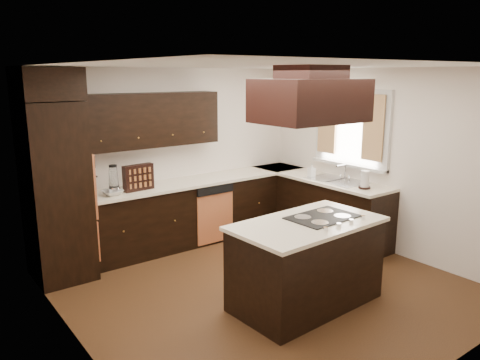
# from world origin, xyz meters

# --- Properties ---
(floor) EXTENTS (4.20, 4.20, 0.02)m
(floor) POSITION_xyz_m (0.00, 0.00, -0.01)
(floor) COLOR brown
(floor) RESTS_ON ground
(ceiling) EXTENTS (4.20, 4.20, 0.02)m
(ceiling) POSITION_xyz_m (0.00, 0.00, 2.51)
(ceiling) COLOR white
(ceiling) RESTS_ON ground
(wall_back) EXTENTS (4.20, 0.02, 2.50)m
(wall_back) POSITION_xyz_m (0.00, 2.11, 1.25)
(wall_back) COLOR white
(wall_back) RESTS_ON ground
(wall_front) EXTENTS (4.20, 0.02, 2.50)m
(wall_front) POSITION_xyz_m (0.00, -2.11, 1.25)
(wall_front) COLOR white
(wall_front) RESTS_ON ground
(wall_left) EXTENTS (0.02, 4.20, 2.50)m
(wall_left) POSITION_xyz_m (-2.11, 0.00, 1.25)
(wall_left) COLOR white
(wall_left) RESTS_ON ground
(wall_right) EXTENTS (0.02, 4.20, 2.50)m
(wall_right) POSITION_xyz_m (2.11, 0.00, 1.25)
(wall_right) COLOR white
(wall_right) RESTS_ON ground
(oven_column) EXTENTS (0.65, 0.75, 2.12)m
(oven_column) POSITION_xyz_m (-1.78, 1.71, 1.06)
(oven_column) COLOR black
(oven_column) RESTS_ON floor
(wall_oven_face) EXTENTS (0.05, 0.62, 0.78)m
(wall_oven_face) POSITION_xyz_m (-1.43, 1.71, 1.12)
(wall_oven_face) COLOR #CE6E41
(wall_oven_face) RESTS_ON oven_column
(base_cabinets_back) EXTENTS (2.93, 0.60, 0.88)m
(base_cabinets_back) POSITION_xyz_m (0.03, 1.80, 0.44)
(base_cabinets_back) COLOR black
(base_cabinets_back) RESTS_ON floor
(base_cabinets_right) EXTENTS (0.60, 2.40, 0.88)m
(base_cabinets_right) POSITION_xyz_m (1.80, 0.90, 0.44)
(base_cabinets_right) COLOR black
(base_cabinets_right) RESTS_ON floor
(countertop_back) EXTENTS (2.93, 0.63, 0.04)m
(countertop_back) POSITION_xyz_m (0.03, 1.79, 0.90)
(countertop_back) COLOR white
(countertop_back) RESTS_ON base_cabinets_back
(countertop_right) EXTENTS (0.63, 2.40, 0.04)m
(countertop_right) POSITION_xyz_m (1.79, 0.90, 0.90)
(countertop_right) COLOR white
(countertop_right) RESTS_ON base_cabinets_right
(upper_cabinets) EXTENTS (2.00, 0.34, 0.72)m
(upper_cabinets) POSITION_xyz_m (-0.43, 1.93, 1.81)
(upper_cabinets) COLOR black
(upper_cabinets) RESTS_ON wall_back
(dishwasher_front) EXTENTS (0.60, 0.05, 0.72)m
(dishwasher_front) POSITION_xyz_m (0.33, 1.50, 0.40)
(dishwasher_front) COLOR #CE6E41
(dishwasher_front) RESTS_ON floor
(window_frame) EXTENTS (0.06, 1.32, 1.12)m
(window_frame) POSITION_xyz_m (2.07, 0.55, 1.65)
(window_frame) COLOR silver
(window_frame) RESTS_ON wall_right
(window_pane) EXTENTS (0.00, 1.20, 1.00)m
(window_pane) POSITION_xyz_m (2.10, 0.55, 1.65)
(window_pane) COLOR white
(window_pane) RESTS_ON wall_right
(curtain_left) EXTENTS (0.02, 0.34, 0.90)m
(curtain_left) POSITION_xyz_m (2.01, 0.13, 1.70)
(curtain_left) COLOR beige
(curtain_left) RESTS_ON wall_right
(curtain_right) EXTENTS (0.02, 0.34, 0.90)m
(curtain_right) POSITION_xyz_m (2.01, 0.97, 1.70)
(curtain_right) COLOR beige
(curtain_right) RESTS_ON wall_right
(sink_rim) EXTENTS (0.52, 0.84, 0.01)m
(sink_rim) POSITION_xyz_m (1.80, 0.55, 0.92)
(sink_rim) COLOR silver
(sink_rim) RESTS_ON countertop_right
(island) EXTENTS (1.59, 0.91, 0.88)m
(island) POSITION_xyz_m (0.09, -0.57, 0.44)
(island) COLOR black
(island) RESTS_ON floor
(island_top) EXTENTS (1.65, 0.97, 0.04)m
(island_top) POSITION_xyz_m (0.09, -0.57, 0.90)
(island_top) COLOR white
(island_top) RESTS_ON island
(cooktop) EXTENTS (0.75, 0.52, 0.01)m
(cooktop) POSITION_xyz_m (0.33, -0.56, 0.93)
(cooktop) COLOR black
(cooktop) RESTS_ON island_top
(range_hood) EXTENTS (1.05, 0.72, 0.42)m
(range_hood) POSITION_xyz_m (0.10, -0.55, 2.16)
(range_hood) COLOR black
(range_hood) RESTS_ON ceiling
(hood_duct) EXTENTS (0.55, 0.50, 0.13)m
(hood_duct) POSITION_xyz_m (0.10, -0.55, 2.44)
(hood_duct) COLOR black
(hood_duct) RESTS_ON ceiling
(blender_base) EXTENTS (0.15, 0.15, 0.10)m
(blender_base) POSITION_xyz_m (-1.07, 1.70, 0.97)
(blender_base) COLOR silver
(blender_base) RESTS_ON countertop_back
(blender_pitcher) EXTENTS (0.13, 0.13, 0.26)m
(blender_pitcher) POSITION_xyz_m (-1.07, 1.70, 1.15)
(blender_pitcher) COLOR silver
(blender_pitcher) RESTS_ON blender_base
(spice_rack) EXTENTS (0.42, 0.14, 0.34)m
(spice_rack) POSITION_xyz_m (-0.72, 1.72, 1.09)
(spice_rack) COLOR black
(spice_rack) RESTS_ON countertop_back
(mixing_bowl) EXTENTS (0.27, 0.27, 0.06)m
(mixing_bowl) POSITION_xyz_m (-1.10, 1.69, 0.95)
(mixing_bowl) COLOR silver
(mixing_bowl) RESTS_ON countertop_back
(soap_bottle) EXTENTS (0.10, 0.10, 0.20)m
(soap_bottle) POSITION_xyz_m (1.70, 0.95, 1.02)
(soap_bottle) COLOR silver
(soap_bottle) RESTS_ON countertop_right
(paper_towel) EXTENTS (0.13, 0.13, 0.24)m
(paper_towel) POSITION_xyz_m (1.73, -0.00, 1.04)
(paper_towel) COLOR silver
(paper_towel) RESTS_ON countertop_right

